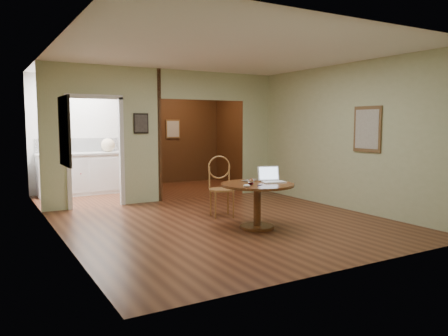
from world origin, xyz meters
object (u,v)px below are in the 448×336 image
dining_table (257,195)px  open_laptop (271,178)px  chair (221,183)px  closed_laptop (252,181)px

dining_table → open_laptop: open_laptop is taller
chair → open_laptop: chair is taller
dining_table → open_laptop: size_ratio=2.80×
open_laptop → closed_laptop: open_laptop is taller
dining_table → closed_laptop: 0.32m
dining_table → open_laptop: 0.38m
chair → open_laptop: bearing=-59.2°
open_laptop → dining_table: bearing=-154.9°
dining_table → open_laptop: bearing=7.8°
dining_table → chair: (-0.04, 1.06, 0.07)m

